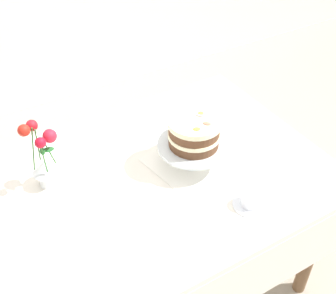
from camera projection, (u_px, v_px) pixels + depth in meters
ground_plane at (155, 281)px, 2.18m from camera, size 12.00×12.00×0.00m
dining_table at (156, 196)px, 1.74m from camera, size 1.40×1.00×0.74m
linen_napkin at (193, 162)px, 1.76m from camera, size 0.37×0.37×0.00m
cake_stand at (193, 147)px, 1.71m from camera, size 0.29×0.29×0.10m
layer_cake at (194, 132)px, 1.66m from camera, size 0.21×0.21×0.12m
flower_vase at (44, 160)px, 1.59m from camera, size 0.13×0.12×0.30m
teacup at (251, 200)px, 1.56m from camera, size 0.13×0.13×0.06m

